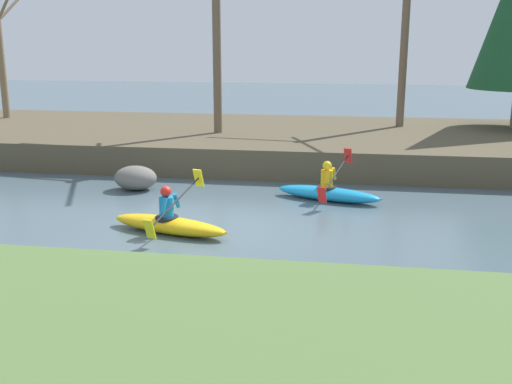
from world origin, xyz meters
TOP-DOWN VIEW (x-y plane):
  - ground_plane at (0.00, 0.00)m, footprint 90.00×90.00m
  - riverbank_near at (0.00, -6.67)m, footprint 44.00×6.64m
  - riverbank_far at (0.00, 8.47)m, footprint 44.00×8.47m
  - bare_tree_upstream at (-10.75, 10.11)m, footprint 2.88×2.85m
  - bare_tree_mid_upstream at (-1.39, 7.51)m, footprint 3.69×3.64m
  - bare_tree_mid_downstream at (4.80, 10.06)m, footprint 4.23×4.18m
  - kayaker_lead at (2.56, 2.41)m, footprint 2.76×2.03m
  - kayaker_middle at (-0.62, -0.77)m, footprint 2.77×2.04m
  - boulder_midstream at (-2.65, 2.71)m, footprint 1.16×0.90m

SIDE VIEW (x-z plane):
  - ground_plane at x=0.00m, z-range 0.00..0.00m
  - kayaker_lead at x=2.56m, z-range -0.38..0.82m
  - kayaker_middle at x=-0.62m, z-range -0.38..0.82m
  - riverbank_near at x=0.00m, z-range 0.00..0.52m
  - boulder_midstream at x=-2.65m, z-range 0.00..0.65m
  - riverbank_far at x=0.00m, z-range 0.00..0.89m
  - bare_tree_upstream at x=-10.75m, z-range 0.74..5.90m
  - bare_tree_mid_upstream at x=-1.39m, z-range 0.69..7.39m
  - bare_tree_mid_downstream at x=4.80m, z-range 0.66..8.40m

